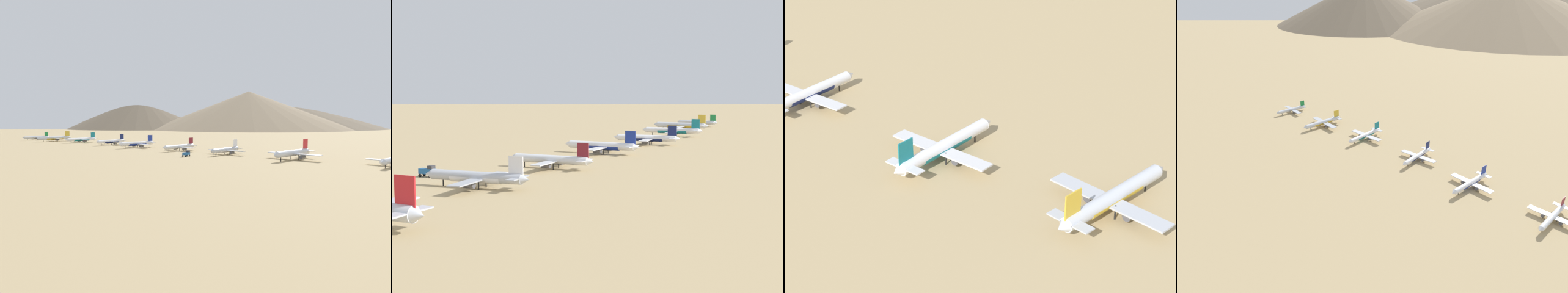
{
  "view_description": "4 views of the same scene",
  "coord_description": "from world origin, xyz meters",
  "views": [
    {
      "loc": [
        197.87,
        229.86,
        22.55
      ],
      "look_at": [
        -5.52,
        59.89,
        3.32
      ],
      "focal_mm": 31.73,
      "sensor_mm": 36.0,
      "label": 1
    },
    {
      "loc": [
        -85.21,
        236.01,
        29.35
      ],
      "look_at": [
        -1.03,
        25.6,
        5.77
      ],
      "focal_mm": 52.28,
      "sensor_mm": 36.0,
      "label": 2
    },
    {
      "loc": [
        -140.67,
        -219.44,
        98.94
      ],
      "look_at": [
        -2.94,
        -108.18,
        5.44
      ],
      "focal_mm": 73.71,
      "sensor_mm": 36.0,
      "label": 3
    },
    {
      "loc": [
        189.08,
        89.12,
        124.68
      ],
      "look_at": [
        6.33,
        -79.54,
        4.14
      ],
      "focal_mm": 33.61,
      "sensor_mm": 36.0,
      "label": 4
    }
  ],
  "objects": [
    {
      "name": "parked_jet_4",
      "position": [
        2.08,
        0.8,
        3.55
      ],
      "size": [
        37.04,
        30.18,
        10.68
      ],
      "color": "white",
      "rests_on": "ground"
    },
    {
      "name": "parked_jet_1",
      "position": [
        -0.95,
        -145.25,
        3.76
      ],
      "size": [
        39.16,
        31.93,
        11.29
      ],
      "color": "silver",
      "rests_on": "ground"
    },
    {
      "name": "parked_jet_2",
      "position": [
        -6.11,
        -98.87,
        3.58
      ],
      "size": [
        37.22,
        30.14,
        10.76
      ],
      "color": "white",
      "rests_on": "ground"
    },
    {
      "name": "desert_hill_2",
      "position": [
        -521.18,
        -593.59,
        52.76
      ],
      "size": [
        441.11,
        441.11,
        105.51
      ],
      "primitive_type": "cone",
      "color": "#70604C",
      "rests_on": "ground"
    },
    {
      "name": "parked_jet_3",
      "position": [
        -5.31,
        -45.95,
        3.39
      ],
      "size": [
        35.32,
        28.66,
        10.19
      ],
      "color": "white",
      "rests_on": "ground"
    },
    {
      "name": "parked_jet_5",
      "position": [
        2.83,
        51.13,
        3.33
      ],
      "size": [
        34.24,
        27.8,
        9.88
      ],
      "color": "silver",
      "rests_on": "ground"
    },
    {
      "name": "parked_jet_0",
      "position": [
        -2.87,
        -193.67,
        3.11
      ],
      "size": [
        31.98,
        26.09,
        9.23
      ],
      "color": "silver",
      "rests_on": "ground"
    },
    {
      "name": "desert_hill_1",
      "position": [
        -657.5,
        -287.78,
        54.06
      ],
      "size": [
        568.71,
        568.71,
        108.12
      ],
      "primitive_type": "cone",
      "color": "#8C775B",
      "rests_on": "ground"
    },
    {
      "name": "ground_plane",
      "position": [
        0.0,
        0.0,
        0.0
      ],
      "size": [
        2319.52,
        2319.52,
        0.0
      ],
      "primitive_type": "plane",
      "color": "tan"
    }
  ]
}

